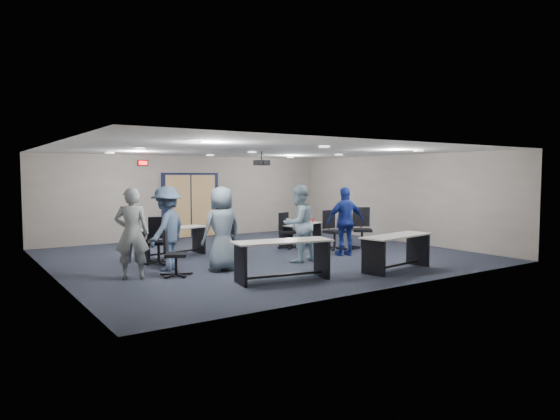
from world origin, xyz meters
TOP-DOWN VIEW (x-y plane):
  - floor at (0.00, 0.00)m, footprint 10.00×10.00m
  - back_wall at (0.00, 4.50)m, footprint 10.00×0.04m
  - front_wall at (0.00, -4.50)m, footprint 10.00×0.04m
  - left_wall at (-5.00, 0.00)m, footprint 0.04×9.00m
  - right_wall at (5.00, 0.00)m, footprint 0.04×9.00m
  - ceiling at (0.00, 0.00)m, footprint 10.00×9.00m
  - double_door at (0.00, 4.46)m, footprint 2.00×0.07m
  - exit_sign at (-1.60, 4.44)m, footprint 0.32×0.07m
  - ceiling_projector at (0.30, 0.50)m, footprint 0.35×0.32m
  - ceiling_can_lights at (0.00, 0.25)m, footprint 6.24×5.74m
  - table_front_left at (-1.32, -2.86)m, footprint 2.05×0.99m
  - table_front_right at (1.37, -3.33)m, footprint 1.97×0.91m
  - table_back_left at (-1.99, 1.16)m, footprint 1.89×0.89m
  - table_back_right at (1.94, 0.95)m, footprint 1.67×0.97m
  - chair_back_a at (-2.66, 0.31)m, footprint 0.87×0.87m
  - chair_back_b at (-0.84, 0.33)m, footprint 0.86×0.86m
  - chair_back_c at (1.28, 0.59)m, footprint 0.80×0.80m
  - chair_back_d at (2.22, -0.25)m, footprint 0.74×0.74m
  - chair_loose_left at (-2.89, -1.29)m, footprint 0.82×0.82m
  - chair_loose_right at (2.92, -0.61)m, footprint 1.02×1.02m
  - person_gray at (-3.71, -1.05)m, footprint 0.79×0.67m
  - person_plaid at (-1.82, -1.27)m, footprint 0.92×0.62m
  - person_lightblue at (0.21, -1.30)m, footprint 0.98×0.81m
  - person_navy at (1.76, -1.21)m, footprint 1.11×0.68m
  - person_back at (-2.79, -0.56)m, footprint 1.34×1.29m

SIDE VIEW (x-z plane):
  - floor at x=0.00m, z-range 0.00..0.00m
  - table_back_right at x=1.94m, z-range 0.07..0.82m
  - chair_loose_left at x=-2.89m, z-range 0.00..0.97m
  - chair_back_c at x=1.28m, z-range 0.00..1.01m
  - table_back_left at x=-1.99m, z-range 0.00..1.01m
  - chair_back_b at x=-0.84m, z-range 0.00..1.03m
  - table_front_right at x=1.37m, z-range 0.14..0.91m
  - chair_back_a at x=-2.66m, z-range 0.00..1.08m
  - chair_back_d at x=2.22m, z-range 0.00..1.09m
  - table_front_left at x=-1.32m, z-range 0.15..0.94m
  - chair_loose_right at x=2.92m, z-range 0.00..1.16m
  - person_navy at x=1.76m, z-range 0.00..1.77m
  - person_gray at x=-3.71m, z-range 0.00..1.83m
  - person_plaid at x=-1.82m, z-range 0.00..1.83m
  - person_lightblue at x=0.21m, z-range 0.00..1.83m
  - person_back at x=-2.79m, z-range 0.00..1.83m
  - double_door at x=0.00m, z-range -0.05..2.15m
  - back_wall at x=0.00m, z-range 0.00..2.70m
  - front_wall at x=0.00m, z-range 0.00..2.70m
  - left_wall at x=-5.00m, z-range 0.00..2.70m
  - right_wall at x=5.00m, z-range 0.00..2.70m
  - ceiling_projector at x=0.30m, z-range 2.22..2.59m
  - exit_sign at x=-1.60m, z-range 2.36..2.54m
  - ceiling_can_lights at x=0.00m, z-range 2.66..2.68m
  - ceiling at x=0.00m, z-range 2.68..2.72m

